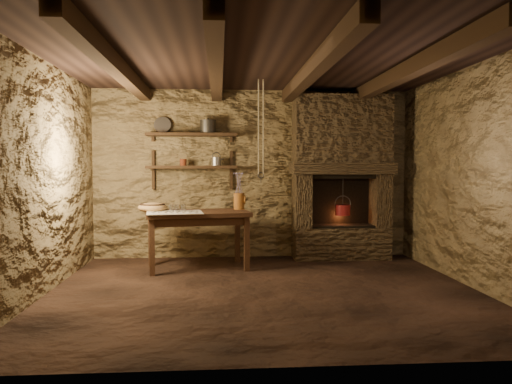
{
  "coord_description": "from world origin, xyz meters",
  "views": [
    {
      "loc": [
        -0.47,
        -5.17,
        1.32
      ],
      "look_at": [
        -0.02,
        0.9,
        1.0
      ],
      "focal_mm": 35.0,
      "sensor_mm": 36.0,
      "label": 1
    }
  ],
  "objects": [
    {
      "name": "floor",
      "position": [
        0.0,
        0.0,
        0.0
      ],
      "size": [
        4.5,
        4.5,
        0.0
      ],
      "primitive_type": "plane",
      "color": "black",
      "rests_on": "ground"
    },
    {
      "name": "red_pot",
      "position": [
        1.26,
        1.72,
        0.7
      ],
      "size": [
        0.24,
        0.24,
        0.54
      ],
      "rotation": [
        0.0,
        0.0,
        -0.17
      ],
      "color": "maroon",
      "rests_on": "hearth"
    },
    {
      "name": "ceiling",
      "position": [
        0.0,
        0.0,
        2.4
      ],
      "size": [
        4.5,
        4.0,
        0.04
      ],
      "primitive_type": "cube",
      "color": "black",
      "rests_on": "back_wall"
    },
    {
      "name": "rusty_tin",
      "position": [
        -0.97,
        1.84,
        1.37
      ],
      "size": [
        0.11,
        0.11,
        0.09
      ],
      "primitive_type": "cylinder",
      "rotation": [
        0.0,
        0.0,
        0.25
      ],
      "color": "#5F2413",
      "rests_on": "shelf_lower"
    },
    {
      "name": "work_table",
      "position": [
        -0.75,
        1.21,
        0.4
      ],
      "size": [
        1.39,
        0.93,
        0.74
      ],
      "rotation": [
        0.0,
        0.0,
        0.16
      ],
      "color": "black",
      "rests_on": "floor"
    },
    {
      "name": "beam_far_right",
      "position": [
        1.5,
        0.0,
        2.31
      ],
      "size": [
        0.14,
        3.95,
        0.16
      ],
      "primitive_type": "cube",
      "color": "black",
      "rests_on": "ceiling"
    },
    {
      "name": "right_wall",
      "position": [
        2.25,
        0.0,
        1.2
      ],
      "size": [
        0.04,
        4.0,
        2.4
      ],
      "primitive_type": "cube",
      "color": "brown",
      "rests_on": "floor"
    },
    {
      "name": "linen_cloth",
      "position": [
        -1.02,
        1.04,
        0.74
      ],
      "size": [
        0.74,
        0.63,
        0.01
      ],
      "primitive_type": "cube",
      "rotation": [
        0.0,
        0.0,
        0.12
      ],
      "color": "beige",
      "rests_on": "work_table"
    },
    {
      "name": "shelf_lower",
      "position": [
        -0.85,
        1.84,
        1.3
      ],
      "size": [
        1.25,
        0.3,
        0.04
      ],
      "primitive_type": "cube",
      "color": "black",
      "rests_on": "back_wall"
    },
    {
      "name": "small_kettle",
      "position": [
        -0.51,
        1.84,
        1.38
      ],
      "size": [
        0.21,
        0.19,
        0.18
      ],
      "primitive_type": null,
      "rotation": [
        0.0,
        0.0,
        -0.39
      ],
      "color": "#9C9C97",
      "rests_on": "shelf_lower"
    },
    {
      "name": "iron_stockpot",
      "position": [
        -0.62,
        1.84,
        1.85
      ],
      "size": [
        0.24,
        0.24,
        0.16
      ],
      "primitive_type": "cylinder",
      "rotation": [
        0.0,
        0.0,
        -0.12
      ],
      "color": "#2F2D2A",
      "rests_on": "shelf_upper"
    },
    {
      "name": "back_wall",
      "position": [
        0.0,
        2.0,
        1.2
      ],
      "size": [
        4.5,
        0.04,
        2.4
      ],
      "primitive_type": "cube",
      "color": "brown",
      "rests_on": "floor"
    },
    {
      "name": "tin_pan",
      "position": [
        -1.26,
        1.94,
        1.89
      ],
      "size": [
        0.24,
        0.12,
        0.24
      ],
      "primitive_type": "cylinder",
      "rotation": [
        1.26,
        0.0,
        -0.05
      ],
      "color": "#9C9C97",
      "rests_on": "shelf_upper"
    },
    {
      "name": "beam_mid_left",
      "position": [
        -0.5,
        0.0,
        2.31
      ],
      "size": [
        0.14,
        3.95,
        0.16
      ],
      "primitive_type": "cube",
      "color": "black",
      "rests_on": "ceiling"
    },
    {
      "name": "front_wall",
      "position": [
        0.0,
        -2.0,
        1.2
      ],
      "size": [
        4.5,
        0.04,
        2.4
      ],
      "primitive_type": "cube",
      "color": "brown",
      "rests_on": "floor"
    },
    {
      "name": "wooden_bowl",
      "position": [
        -1.33,
        1.31,
        0.78
      ],
      "size": [
        0.48,
        0.48,
        0.13
      ],
      "primitive_type": "ellipsoid",
      "rotation": [
        0.0,
        0.0,
        0.35
      ],
      "color": "#A47A47",
      "rests_on": "work_table"
    },
    {
      "name": "hanging_ropes",
      "position": [
        0.05,
        1.05,
        1.8
      ],
      "size": [
        0.08,
        0.08,
        1.2
      ],
      "primitive_type": null,
      "color": "#C7B98C",
      "rests_on": "ceiling"
    },
    {
      "name": "hearth",
      "position": [
        1.25,
        1.77,
        1.23
      ],
      "size": [
        1.43,
        0.51,
        2.3
      ],
      "color": "#392C1C",
      "rests_on": "floor"
    },
    {
      "name": "beam_mid_right",
      "position": [
        0.5,
        0.0,
        2.31
      ],
      "size": [
        0.14,
        3.95,
        0.16
      ],
      "primitive_type": "cube",
      "color": "black",
      "rests_on": "ceiling"
    },
    {
      "name": "drinking_glasses",
      "position": [
        -1.0,
        1.17,
        0.79
      ],
      "size": [
        0.22,
        0.07,
        0.09
      ],
      "primitive_type": null,
      "color": "silver",
      "rests_on": "linen_cloth"
    },
    {
      "name": "stoneware_jug",
      "position": [
        -0.21,
        1.46,
        0.95
      ],
      "size": [
        0.16,
        0.15,
        0.5
      ],
      "rotation": [
        0.0,
        0.0,
        -0.03
      ],
      "color": "#A45C1F",
      "rests_on": "work_table"
    },
    {
      "name": "left_wall",
      "position": [
        -2.25,
        0.0,
        1.2
      ],
      "size": [
        0.04,
        4.0,
        2.4
      ],
      "primitive_type": "cube",
      "color": "brown",
      "rests_on": "floor"
    },
    {
      "name": "beam_far_left",
      "position": [
        -1.5,
        0.0,
        2.31
      ],
      "size": [
        0.14,
        3.95,
        0.16
      ],
      "primitive_type": "cube",
      "color": "black",
      "rests_on": "ceiling"
    },
    {
      "name": "shelf_upper",
      "position": [
        -0.85,
        1.84,
        1.75
      ],
      "size": [
        1.25,
        0.3,
        0.04
      ],
      "primitive_type": "cube",
      "color": "black",
      "rests_on": "back_wall"
    },
    {
      "name": "pewter_cutlery_row",
      "position": [
        -1.02,
        1.02,
        0.75
      ],
      "size": [
        0.59,
        0.29,
        0.01
      ],
      "primitive_type": null,
      "rotation": [
        0.0,
        0.0,
        0.12
      ],
      "color": "gray",
      "rests_on": "linen_cloth"
    }
  ]
}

